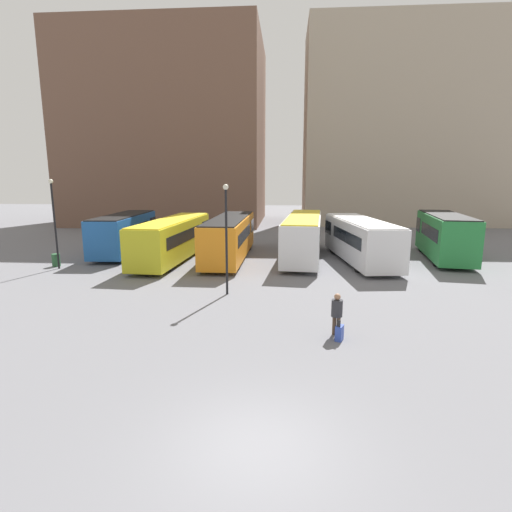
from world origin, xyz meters
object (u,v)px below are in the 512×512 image
trash_bin (56,260)px  bus_2 (230,236)px  bus_0 (125,232)px  lamp_post_0 (226,231)px  suitcase (339,333)px  lamp_post_2 (54,217)px  bus_3 (303,235)px  bus_5 (444,235)px  bus_4 (360,239)px  traveler (337,311)px  bus_1 (173,238)px

trash_bin → bus_2: bearing=18.0°
bus_2 → bus_0: bearing=81.4°
lamp_post_0 → bus_0: bearing=132.1°
suitcase → lamp_post_2: bearing=80.7°
bus_3 → bus_5: bearing=-84.0°
bus_4 → lamp_post_2: bearing=93.9°
suitcase → traveler: bearing=28.9°
suitcase → lamp_post_2: (-16.90, 10.59, 3.11)m
lamp_post_0 → suitcase: bearing=-48.2°
traveler → suitcase: 0.85m
lamp_post_0 → bus_3: bearing=67.2°
bus_3 → lamp_post_0: lamp_post_0 is taller
traveler → bus_1: bearing=59.4°
lamp_post_2 → bus_2: bearing=22.0°
bus_5 → suitcase: bearing=157.2°
bus_0 → bus_5: (24.25, -0.42, 0.11)m
bus_0 → bus_1: bus_0 is taller
lamp_post_0 → lamp_post_2: bearing=157.2°
suitcase → lamp_post_0: size_ratio=0.15×
bus_4 → traveler: (-3.27, -14.02, -0.66)m
bus_2 → bus_4: 9.37m
bus_5 → lamp_post_2: bearing=109.5°
bus_2 → suitcase: bus_2 is taller
bus_1 → bus_4: size_ratio=1.04×
bus_5 → lamp_post_0: bearing=133.6°
bus_1 → suitcase: size_ratio=13.87×
bus_0 → bus_5: 24.25m
bus_4 → suitcase: 14.94m
bus_4 → lamp_post_0: lamp_post_0 is taller
suitcase → bus_2: bearing=45.2°
bus_4 → lamp_post_2: (-20.12, -3.94, 1.77)m
lamp_post_0 → lamp_post_2: (-11.92, 5.02, 0.12)m
bus_2 → suitcase: bearing=-157.1°
bus_0 → bus_1: bearing=-119.0°
bus_2 → bus_4: (9.36, -0.40, -0.02)m
bus_4 → lamp_post_0: size_ratio=1.97×
bus_1 → bus_0: bearing=67.3°
bus_5 → suitcase: 18.61m
bus_5 → suitcase: (-9.56, -15.90, -1.48)m
bus_4 → lamp_post_2: lamp_post_2 is taller
bus_5 → bus_1: bearing=103.4°
bus_5 → trash_bin: bus_5 is taller
bus_1 → bus_4: bearing=-84.8°
suitcase → trash_bin: bearing=80.0°
bus_0 → suitcase: size_ratio=11.33×
bus_0 → bus_5: bearing=-93.9°
bus_3 → lamp_post_2: 17.07m
bus_2 → bus_4: size_ratio=1.04×
bus_4 → lamp_post_0: 12.26m
bus_0 → bus_1: size_ratio=0.82×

